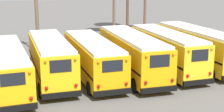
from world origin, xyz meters
name	(u,v)px	position (x,y,z in m)	size (l,w,h in m)	color
ground_plane	(115,78)	(0.00, 0.00, 0.00)	(160.00, 160.00, 0.00)	#5B5956
school_bus_0	(7,67)	(-7.83, 0.03, 1.60)	(2.88, 10.54, 2.94)	#EAAA0F
school_bus_1	(51,59)	(-4.70, 0.86, 1.73)	(2.68, 9.68, 3.17)	yellow
school_bus_2	(93,57)	(-1.57, 0.62, 1.63)	(2.66, 10.12, 2.99)	#E5A00C
school_bus_3	(132,53)	(1.56, 0.37, 1.76)	(2.88, 10.63, 3.24)	#E5A00C
school_bus_4	(166,50)	(4.70, 0.64, 1.74)	(2.50, 9.94, 3.23)	yellow
school_bus_5	(197,46)	(7.83, 1.09, 1.77)	(2.73, 10.48, 3.26)	yellow
utility_pole	(37,10)	(-4.49, 10.92, 4.26)	(1.80, 0.36, 8.31)	brown
fence_line	(88,45)	(0.00, 8.04, 1.00)	(23.72, 0.06, 1.42)	#939399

